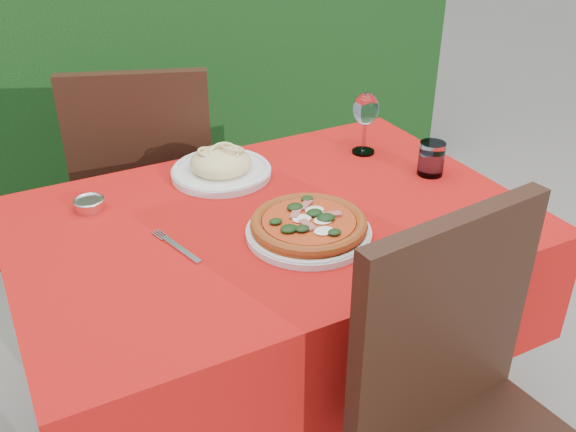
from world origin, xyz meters
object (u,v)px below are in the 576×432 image
chair_near (473,425)px  steel_ramekin (89,205)px  water_glass (431,160)px  wine_glass (366,111)px  pizza_plate (309,226)px  fork (181,249)px  chair_far (148,183)px  pasta_plate (221,166)px

chair_near → steel_ramekin: (-0.52, 0.88, 0.20)m
chair_near → water_glass: 0.78m
chair_near → steel_ramekin: 1.04m
wine_glass → pizza_plate: bearing=-138.2°
chair_near → fork: (-0.38, 0.59, 0.19)m
chair_near → steel_ramekin: bearing=115.2°
wine_glass → steel_ramekin: wine_glass is taller
chair_far → water_glass: (0.63, -0.68, 0.23)m
pizza_plate → chair_near: bearing=-80.1°
pizza_plate → wine_glass: (0.38, 0.34, 0.11)m
steel_ramekin → water_glass: bearing=-15.0°
pasta_plate → water_glass: size_ratio=2.94×
chair_far → water_glass: size_ratio=10.32×
chair_far → pizza_plate: 0.85m
water_glass → steel_ramekin: 0.93m
pizza_plate → water_glass: bearing=15.7°
pizza_plate → pasta_plate: size_ratio=1.27×
chair_far → fork: 0.76m
fork → steel_ramekin: size_ratio=2.75×
chair_far → fork: chair_far is taller
pizza_plate → fork: pizza_plate is taller
pizza_plate → water_glass: (0.47, 0.13, 0.02)m
pizza_plate → water_glass: water_glass is taller
pizza_plate → pasta_plate: bearing=98.4°
wine_glass → steel_ramekin: size_ratio=2.63×
chair_far → steel_ramekin: chair_far is taller
chair_far → wine_glass: (0.55, -0.47, 0.32)m
fork → steel_ramekin: bearing=101.5°
pizza_plate → fork: 0.30m
water_glass → fork: (-0.76, -0.05, -0.04)m
chair_far → fork: size_ratio=5.00×
chair_far → pasta_plate: size_ratio=3.50×
chair_far → water_glass: chair_far is taller
water_glass → steel_ramekin: (-0.90, 0.24, -0.03)m
chair_far → pasta_plate: 0.48m
chair_far → fork: bearing=100.5°
pasta_plate → fork: (-0.23, -0.32, -0.03)m
chair_near → pizza_plate: chair_near is taller
pasta_plate → chair_far: bearing=104.5°
chair_near → fork: bearing=117.5°
chair_near → fork: size_ratio=5.01×
fork → chair_far: bearing=66.1°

